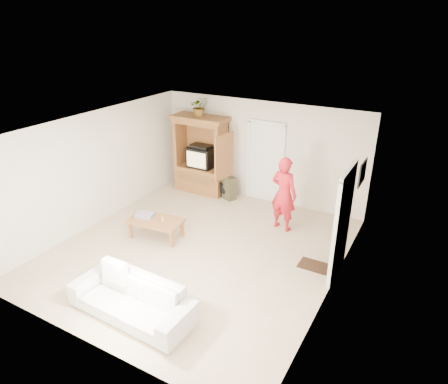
% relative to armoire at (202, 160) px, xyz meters
% --- Properties ---
extents(floor, '(6.00, 6.00, 0.00)m').
position_rel_armoire_xyz_m(floor, '(1.58, -2.66, -0.91)').
color(floor, tan).
rests_on(floor, ground).
extents(ceiling, '(6.00, 6.00, 0.00)m').
position_rel_armoire_xyz_m(ceiling, '(1.58, -2.66, 1.69)').
color(ceiling, white).
rests_on(ceiling, floor).
extents(wall_back, '(5.50, 0.00, 5.50)m').
position_rel_armoire_xyz_m(wall_back, '(1.58, 0.34, 0.39)').
color(wall_back, silver).
rests_on(wall_back, floor).
extents(wall_front, '(5.50, 0.00, 5.50)m').
position_rel_armoire_xyz_m(wall_front, '(1.58, -5.66, 0.39)').
color(wall_front, silver).
rests_on(wall_front, floor).
extents(wall_left, '(0.00, 6.00, 6.00)m').
position_rel_armoire_xyz_m(wall_left, '(-1.17, -2.66, 0.39)').
color(wall_left, silver).
rests_on(wall_left, floor).
extents(wall_right, '(0.00, 6.00, 6.00)m').
position_rel_armoire_xyz_m(wall_right, '(4.33, -2.66, 0.39)').
color(wall_right, silver).
rests_on(wall_right, floor).
extents(armoire, '(1.82, 1.14, 2.10)m').
position_rel_armoire_xyz_m(armoire, '(0.00, 0.00, 0.00)').
color(armoire, '#905C2C').
rests_on(armoire, floor).
extents(door_back, '(0.85, 0.05, 2.04)m').
position_rel_armoire_xyz_m(door_back, '(1.73, 0.31, 0.11)').
color(door_back, white).
rests_on(door_back, floor).
extents(doorway_right, '(0.05, 0.90, 2.04)m').
position_rel_armoire_xyz_m(doorway_right, '(4.30, -2.06, 0.11)').
color(doorway_right, black).
rests_on(doorway_right, floor).
extents(framed_picture, '(0.03, 0.60, 0.48)m').
position_rel_armoire_xyz_m(framed_picture, '(4.31, -0.76, 0.69)').
color(framed_picture, black).
rests_on(framed_picture, wall_right).
extents(doormat, '(0.60, 0.40, 0.02)m').
position_rel_armoire_xyz_m(doormat, '(3.88, -2.06, -0.90)').
color(doormat, '#382316').
rests_on(doormat, floor).
extents(plant, '(0.61, 0.60, 0.51)m').
position_rel_armoire_xyz_m(plant, '(-0.02, -0.03, 1.45)').
color(plant, '#4C7238').
rests_on(plant, armoire).
extents(man, '(0.69, 0.52, 1.72)m').
position_rel_armoire_xyz_m(man, '(2.74, -0.93, -0.05)').
color(man, red).
rests_on(man, floor).
extents(sofa, '(2.15, 0.90, 0.62)m').
position_rel_armoire_xyz_m(sofa, '(1.70, -4.85, -0.60)').
color(sofa, silver).
rests_on(sofa, floor).
extents(coffee_table, '(1.24, 0.78, 0.44)m').
position_rel_armoire_xyz_m(coffee_table, '(0.49, -2.68, -0.53)').
color(coffee_table, '#966134').
rests_on(coffee_table, floor).
extents(towel, '(0.45, 0.38, 0.08)m').
position_rel_armoire_xyz_m(towel, '(0.19, -2.68, -0.43)').
color(towel, '#DB495F').
rests_on(towel, coffee_table).
extents(candle, '(0.08, 0.08, 0.10)m').
position_rel_armoire_xyz_m(candle, '(0.65, -2.63, -0.42)').
color(candle, tan).
rests_on(candle, coffee_table).
extents(backpack_black, '(0.40, 0.32, 0.43)m').
position_rel_armoire_xyz_m(backpack_black, '(0.80, -0.04, -0.69)').
color(backpack_black, black).
rests_on(backpack_black, floor).
extents(backpack_olive, '(0.40, 0.36, 0.63)m').
position_rel_armoire_xyz_m(backpack_olive, '(0.91, -0.13, -0.60)').
color(backpack_olive, '#47442B').
rests_on(backpack_olive, floor).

